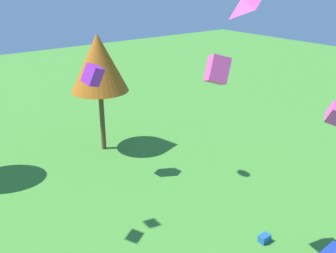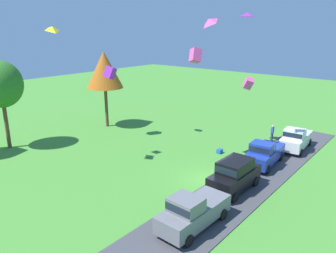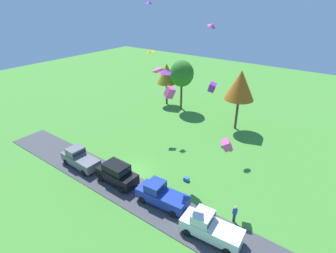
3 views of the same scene
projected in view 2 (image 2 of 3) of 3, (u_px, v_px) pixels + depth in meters
name	position (u px, v px, depth m)	size (l,w,h in m)	color
ground_plane	(209.00, 181.00, 24.97)	(120.00, 120.00, 0.00)	#478E33
pavement_strip	(237.00, 190.00, 23.53)	(36.00, 4.40, 0.06)	#424247
car_pickup_far_end	(192.00, 211.00, 18.77)	(5.05, 2.16, 2.14)	slate
car_suv_mid_row	(235.00, 174.00, 23.17)	(4.62, 2.08, 2.28)	black
car_pickup_near_entrance	(264.00, 153.00, 27.49)	(5.13, 2.34, 2.14)	#1E389E
car_pickup_by_flagpole	(296.00, 139.00, 31.10)	(5.13, 2.35, 2.14)	white
person_watching_sky	(272.00, 133.00, 33.57)	(0.36, 0.24, 1.71)	#2D334C
tree_far_right	(1.00, 85.00, 30.20)	(3.98, 3.98, 8.41)	brown
tree_far_left	(104.00, 70.00, 37.04)	(4.15, 4.15, 8.76)	brown
cooler_box	(220.00, 151.00, 30.47)	(0.56, 0.40, 0.40)	blue
kite_diamond_topmost	(247.00, 15.00, 24.86)	(1.05, 0.82, 0.30)	purple
kite_box_near_flag	(110.00, 73.00, 32.88)	(0.83, 0.83, 1.16)	purple
kite_box_high_right	(248.00, 83.00, 31.65)	(0.70, 0.70, 0.98)	#EA4C9E
kite_box_over_trees	(196.00, 55.00, 26.34)	(0.75, 0.75, 1.04)	#EA4C9E
kite_diamond_high_left	(52.00, 29.00, 23.87)	(0.79, 1.03, 0.31)	yellow
kite_diamond_trailing_tail	(208.00, 22.00, 24.49)	(1.06, 1.02, 0.38)	#EA4C9E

